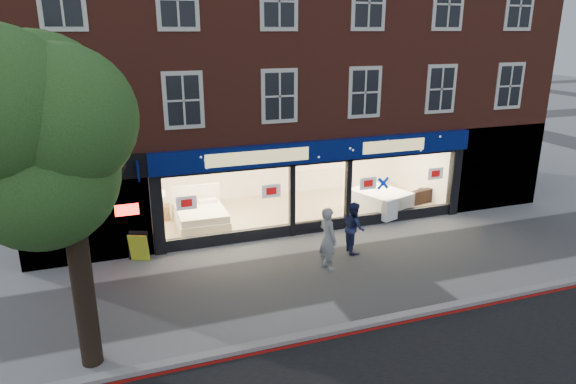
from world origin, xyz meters
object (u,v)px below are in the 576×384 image
pedestrian_grey (328,238)px  pedestrian_blue (354,227)px  mattress_stack (380,201)px  display_bed (201,216)px  a_board (139,247)px  sofa (412,196)px

pedestrian_grey → pedestrian_blue: 1.52m
mattress_stack → display_bed: bearing=172.9°
a_board → pedestrian_grey: pedestrian_grey is taller
display_bed → a_board: bearing=-136.6°
a_board → pedestrian_grey: (5.23, -2.41, 0.49)m
display_bed → mattress_stack: size_ratio=0.88×
display_bed → pedestrian_blue: size_ratio=1.31×
pedestrian_grey → display_bed: bearing=19.6°
mattress_stack → pedestrian_grey: (-3.84, -3.71, 0.45)m
display_bed → pedestrian_grey: 5.44m
pedestrian_grey → a_board: bearing=52.1°
display_bed → sofa: size_ratio=1.09×
pedestrian_grey → pedestrian_blue: size_ratio=1.15×
a_board → mattress_stack: bearing=32.0°
sofa → a_board: bearing=-4.5°
display_bed → a_board: size_ratio=2.35×
pedestrian_grey → sofa: bearing=-66.5°
mattress_stack → sofa: size_ratio=1.23×
display_bed → sofa: bearing=-2.6°
pedestrian_blue → sofa: bearing=-44.4°
mattress_stack → pedestrian_grey: pedestrian_grey is taller
mattress_stack → a_board: bearing=-171.8°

